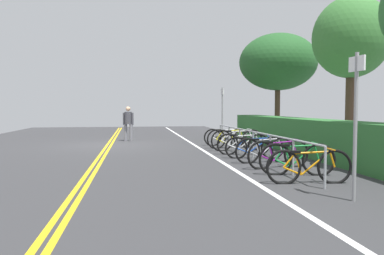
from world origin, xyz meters
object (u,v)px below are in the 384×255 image
sign_post_near (222,110)px  bicycle_3 (243,144)px  bicycle_6 (279,154)px  bicycle_1 (230,139)px  tree_near_left (278,62)px  bicycle_8 (309,167)px  bicycle_4 (254,148)px  pedestrian (128,121)px  sign_post_far (356,113)px  bicycle_5 (265,150)px  bicycle_0 (225,137)px  bicycle_2 (237,140)px  tree_mid (351,38)px  bicycle_7 (297,159)px  bike_rack (253,138)px

sign_post_near → bicycle_3: bearing=-4.1°
bicycle_6 → bicycle_1: bearing=-179.4°
tree_near_left → bicycle_8: bearing=-18.5°
bicycle_4 → bicycle_8: bearing=-1.3°
pedestrian → sign_post_far: size_ratio=0.65×
sign_post_near → bicycle_5: bearing=-2.0°
bicycle_0 → bicycle_8: bicycle_8 is taller
bicycle_2 → tree_mid: tree_mid is taller
sign_post_far → bicycle_1: bearing=179.9°
bicycle_5 → tree_mid: (-2.56, 4.10, 3.61)m
bicycle_8 → sign_post_near: 8.58m
bicycle_1 → sign_post_near: sign_post_near is taller
bicycle_0 → sign_post_far: bearing=-0.4°
bicycle_5 → sign_post_near: 5.83m
bicycle_2 → pedestrian: (-4.35, -3.80, 0.51)m
bicycle_6 → tree_mid: bearing=130.4°
sign_post_near → bicycle_6: bearing=-1.5°
bicycle_0 → bicycle_6: size_ratio=0.97×
bicycle_2 → sign_post_far: bearing=-0.4°
sign_post_far → sign_post_near: bearing=178.7°
pedestrian → tree_mid: size_ratio=0.29×
bicycle_6 → tree_mid: (-3.46, 4.06, 3.61)m
tree_mid → bicycle_7: bearing=-42.2°
bicycle_1 → pedestrian: pedestrian is taller
tree_near_left → bicycle_0: bearing=-54.1°
bicycle_1 → sign_post_near: bearing=174.0°
bicycle_1 → sign_post_near: size_ratio=0.75×
tree_mid → bicycle_4: bearing=-67.2°
tree_mid → pedestrian: bearing=-120.3°
sign_post_far → tree_mid: tree_mid is taller
bicycle_3 → bicycle_6: (2.65, 0.11, 0.01)m
bicycle_5 → tree_near_left: tree_near_left is taller
bike_rack → sign_post_near: 4.90m
bicycle_0 → bicycle_2: (1.75, -0.02, 0.04)m
bicycle_0 → sign_post_far: (8.72, -0.07, 1.09)m
bicycle_0 → bicycle_7: bearing=0.1°
bike_rack → sign_post_far: (5.06, 0.01, 0.82)m
bicycle_0 → tree_mid: size_ratio=0.31×
bicycle_1 → bicycle_7: 5.57m
bicycle_0 → bicycle_7: 6.45m
bike_rack → sign_post_near: sign_post_near is taller
tree_near_left → bicycle_7: bearing=-19.3°
pedestrian → bike_rack: bearing=30.9°
tree_mid → bicycle_6: bearing=-49.6°
bicycle_3 → bicycle_4: 0.91m
bicycle_3 → sign_post_far: 6.01m
bicycle_7 → sign_post_far: 2.51m
bike_rack → bicycle_7: (2.79, 0.09, -0.25)m
bicycle_6 → bicycle_0: bearing=179.9°
bicycle_6 → sign_post_far: sign_post_far is taller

